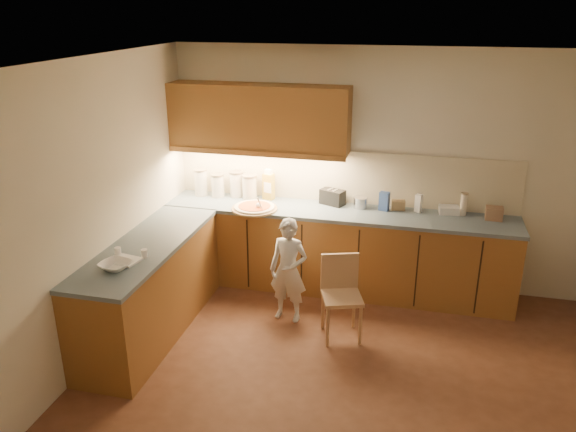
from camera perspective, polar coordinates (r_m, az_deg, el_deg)
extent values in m
plane|color=brown|center=(4.93, 5.98, -16.70)|extent=(4.50, 4.50, 0.00)
cube|color=beige|center=(6.15, 9.09, 4.56)|extent=(4.50, 0.04, 2.60)
cube|color=beige|center=(2.57, 0.37, -20.19)|extent=(4.50, 0.04, 2.60)
cube|color=beige|center=(5.03, -19.69, -0.12)|extent=(0.04, 4.00, 2.60)
cube|color=white|center=(3.94, 7.42, 14.95)|extent=(4.50, 4.00, 0.04)
cube|color=#935F2B|center=(6.20, 4.93, -3.58)|extent=(3.75, 0.60, 0.88)
cube|color=#935F2B|center=(5.54, -13.77, -7.28)|extent=(0.60, 2.00, 0.88)
cube|color=#4D606E|center=(6.03, 5.06, 0.41)|extent=(3.77, 0.62, 0.04)
cube|color=#4D606E|center=(5.34, -14.19, -2.92)|extent=(0.62, 2.02, 0.04)
cube|color=black|center=(6.32, -9.31, -3.29)|extent=(0.02, 0.01, 0.80)
cube|color=black|center=(6.13, -4.11, -3.87)|extent=(0.02, 0.01, 0.80)
cube|color=black|center=(5.98, 1.39, -4.45)|extent=(0.02, 0.01, 0.80)
cube|color=black|center=(5.90, 7.11, -5.01)|extent=(0.02, 0.01, 0.80)
cube|color=black|center=(5.87, 12.95, -5.52)|extent=(0.02, 0.01, 0.80)
cube|color=black|center=(5.91, 18.79, -5.98)|extent=(0.02, 0.01, 0.80)
cube|color=beige|center=(6.19, 5.57, 3.99)|extent=(3.75, 0.02, 0.58)
cube|color=#935F2B|center=(6.08, -2.99, 9.95)|extent=(1.95, 0.35, 0.70)
cube|color=#935F2B|center=(5.99, -3.41, 6.35)|extent=(1.95, 0.02, 0.06)
cylinder|color=#A28251|center=(6.02, -3.43, 0.75)|extent=(0.49, 0.49, 0.02)
cylinder|color=beige|center=(6.01, -3.43, 0.92)|extent=(0.43, 0.43, 0.02)
cylinder|color=#C94B1A|center=(6.01, -3.43, 1.03)|extent=(0.34, 0.34, 0.01)
sphere|color=white|center=(5.95, -3.01, 1.06)|extent=(0.06, 0.06, 0.06)
cylinder|color=white|center=(5.88, -2.81, 1.12)|extent=(0.06, 0.11, 0.20)
imported|color=silver|center=(5.54, 0.06, -5.54)|extent=(0.42, 0.30, 1.06)
cylinder|color=tan|center=(5.27, 4.05, -11.21)|extent=(0.03, 0.03, 0.40)
cylinder|color=tan|center=(5.32, 7.35, -11.00)|extent=(0.03, 0.03, 0.40)
cylinder|color=tan|center=(5.53, 3.57, -9.55)|extent=(0.03, 0.03, 0.40)
cylinder|color=tan|center=(5.58, 6.71, -9.37)|extent=(0.03, 0.03, 0.40)
cube|color=tan|center=(5.31, 5.50, -8.24)|extent=(0.45, 0.45, 0.04)
cube|color=tan|center=(5.36, 5.27, -5.56)|extent=(0.35, 0.14, 0.36)
imported|color=white|center=(4.89, -17.14, -4.83)|extent=(0.30, 0.30, 0.06)
cylinder|color=silver|center=(6.51, -8.83, 3.34)|extent=(0.15, 0.15, 0.29)
cylinder|color=gray|center=(6.46, -8.91, 4.65)|extent=(0.16, 0.16, 0.02)
cylinder|color=silver|center=(6.44, -7.15, 3.04)|extent=(0.14, 0.14, 0.25)
cylinder|color=gray|center=(6.40, -7.20, 4.18)|extent=(0.15, 0.15, 0.02)
cylinder|color=silver|center=(6.42, -5.26, 3.18)|extent=(0.15, 0.15, 0.28)
cylinder|color=gray|center=(6.38, -5.30, 4.44)|extent=(0.16, 0.16, 0.02)
cylinder|color=beige|center=(6.33, -3.92, 2.88)|extent=(0.16, 0.16, 0.26)
cylinder|color=tan|center=(6.29, -3.96, 4.09)|extent=(0.17, 0.17, 0.02)
cube|color=gold|center=(6.30, -1.99, 3.01)|extent=(0.14, 0.11, 0.30)
cube|color=silver|center=(6.25, -2.01, 4.53)|extent=(0.09, 0.07, 0.05)
cube|color=black|center=(6.17, 4.54, 1.93)|extent=(0.30, 0.24, 0.17)
cube|color=#A4A5A9|center=(6.16, 4.31, 2.74)|extent=(0.07, 0.11, 0.00)
cube|color=#A4A5A9|center=(6.13, 4.82, 2.63)|extent=(0.07, 0.11, 0.00)
cylinder|color=#B7B8BD|center=(6.10, 7.37, 1.34)|extent=(0.15, 0.15, 0.11)
cylinder|color=#B7B8BD|center=(6.08, 7.40, 1.88)|extent=(0.16, 0.16, 0.01)
cube|color=#304C90|center=(6.05, 9.75, 1.49)|extent=(0.12, 0.09, 0.20)
cube|color=tan|center=(6.12, 11.13, 1.11)|extent=(0.15, 0.12, 0.10)
cube|color=white|center=(6.08, 13.11, 1.28)|extent=(0.08, 0.08, 0.19)
cube|color=white|center=(6.12, 16.04, 0.60)|extent=(0.22, 0.17, 0.08)
cylinder|color=silver|center=(6.10, 17.41, 1.10)|extent=(0.07, 0.07, 0.23)
cylinder|color=gray|center=(6.06, 17.53, 2.19)|extent=(0.08, 0.08, 0.02)
cube|color=#987051|center=(6.09, 20.21, 0.26)|extent=(0.18, 0.14, 0.13)
cube|color=white|center=(5.02, -16.27, -4.35)|extent=(0.28, 0.24, 0.02)
cylinder|color=white|center=(5.13, -16.90, -3.48)|extent=(0.07, 0.07, 0.08)
cylinder|color=white|center=(5.04, -14.40, -3.71)|extent=(0.07, 0.07, 0.07)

